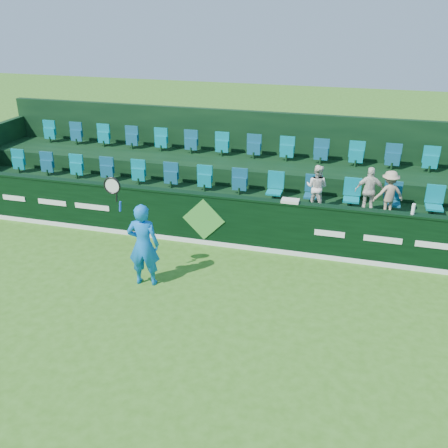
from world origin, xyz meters
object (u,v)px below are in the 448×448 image
(tennis_player, at_px, (143,244))
(spectator_middle, at_px, (370,191))
(drinks_bottle, at_px, (413,209))
(spectator_left, at_px, (317,187))
(spectator_right, at_px, (389,194))
(towel, at_px, (290,201))

(tennis_player, height_order, spectator_middle, tennis_player)
(spectator_middle, distance_m, drinks_bottle, 1.46)
(spectator_left, xyz_separation_m, spectator_middle, (1.29, 0.00, 0.03))
(spectator_middle, bearing_deg, spectator_right, 175.57)
(tennis_player, distance_m, spectator_right, 6.08)
(towel, xyz_separation_m, drinks_bottle, (2.74, 0.00, 0.09))
(tennis_player, bearing_deg, spectator_left, 45.57)
(spectator_right, distance_m, towel, 2.52)
(tennis_player, height_order, spectator_right, tennis_player)
(tennis_player, height_order, towel, tennis_player)
(tennis_player, relative_size, drinks_bottle, 9.99)
(tennis_player, xyz_separation_m, spectator_middle, (4.59, 3.37, 0.46))
(spectator_middle, xyz_separation_m, drinks_bottle, (0.94, -1.12, 0.07))
(spectator_left, xyz_separation_m, drinks_bottle, (2.23, -1.12, 0.09))
(drinks_bottle, bearing_deg, spectator_left, 153.32)
(spectator_middle, bearing_deg, towel, 27.49)
(spectator_left, bearing_deg, spectator_middle, -164.77)
(spectator_right, relative_size, drinks_bottle, 4.70)
(drinks_bottle, bearing_deg, spectator_middle, 129.93)
(spectator_left, distance_m, spectator_middle, 1.29)
(tennis_player, bearing_deg, towel, 38.80)
(towel, bearing_deg, spectator_right, 26.39)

